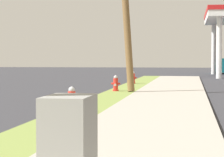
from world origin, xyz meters
name	(u,v)px	position (x,y,z in m)	size (l,w,h in m)	color
fire_hydrant_second	(72,101)	(0.52, 11.44, 0.45)	(0.42, 0.38, 0.74)	red
fire_hydrant_third	(116,84)	(0.46, 20.63, 0.45)	(0.42, 0.37, 0.74)	red
fire_hydrant_fourth	(133,78)	(0.52, 27.40, 0.45)	(0.42, 0.37, 0.74)	red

